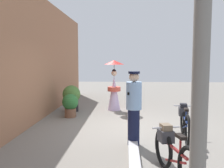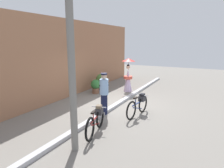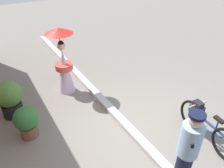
# 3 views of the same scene
# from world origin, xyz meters

# --- Properties ---
(ground_plane) EXTENTS (30.00, 30.00, 0.00)m
(ground_plane) POSITION_xyz_m (0.00, 0.00, 0.00)
(ground_plane) COLOR gray
(building_wall) EXTENTS (14.00, 0.40, 3.89)m
(building_wall) POSITION_xyz_m (0.00, 3.02, 1.95)
(building_wall) COLOR #9E6B4C
(building_wall) RESTS_ON ground_plane
(sidewalk_curb) EXTENTS (14.00, 0.20, 0.12)m
(sidewalk_curb) POSITION_xyz_m (0.00, 0.00, 0.06)
(sidewalk_curb) COLOR #B2B2B7
(sidewalk_curb) RESTS_ON ground_plane
(bicycle_near_officer) EXTENTS (1.67, 0.48, 0.79)m
(bicycle_near_officer) POSITION_xyz_m (-0.85, -1.24, 0.42)
(bicycle_near_officer) COLOR black
(bicycle_near_officer) RESTS_ON ground_plane
(bicycle_far_side) EXTENTS (1.63, 0.55, 0.79)m
(bicycle_far_side) POSITION_xyz_m (-2.88, -0.59, 0.41)
(bicycle_far_side) COLOR black
(bicycle_far_side) RESTS_ON ground_plane
(person_officer) EXTENTS (0.34, 0.34, 1.63)m
(person_officer) POSITION_xyz_m (-1.35, -0.02, 0.86)
(person_officer) COLOR #141938
(person_officer) RESTS_ON ground_plane
(person_with_parasol) EXTENTS (0.75, 0.75, 1.88)m
(person_with_parasol) POSITION_xyz_m (2.50, 0.60, 0.92)
(person_with_parasol) COLOR silver
(person_with_parasol) RESTS_ON ground_plane
(potted_plant_by_door) EXTENTS (0.54, 0.53, 0.77)m
(potted_plant_by_door) POSITION_xyz_m (1.24, 1.98, 0.43)
(potted_plant_by_door) COLOR brown
(potted_plant_by_door) RESTS_ON ground_plane
(potted_plant_small) EXTENTS (0.67, 0.65, 0.96)m
(potted_plant_small) POSITION_xyz_m (2.18, 2.14, 0.53)
(potted_plant_small) COLOR black
(potted_plant_small) RESTS_ON ground_plane
(utility_pole) EXTENTS (0.18, 0.18, 4.80)m
(utility_pole) POSITION_xyz_m (-4.01, -0.64, 2.40)
(utility_pole) COLOR slate
(utility_pole) RESTS_ON ground_plane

